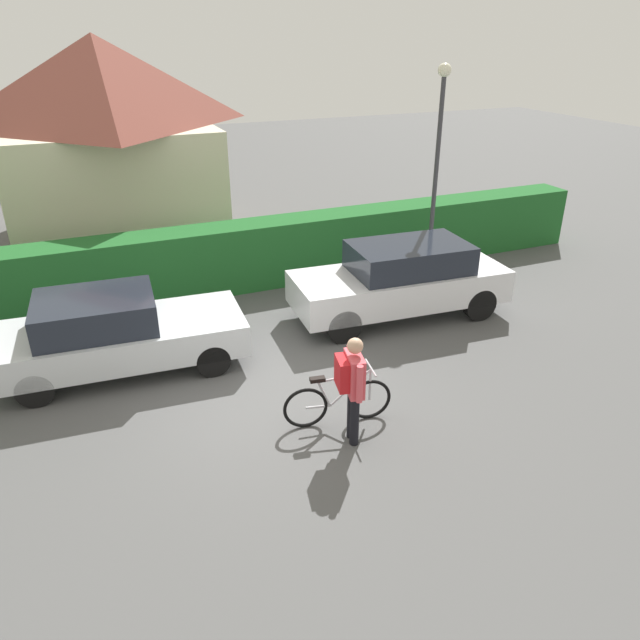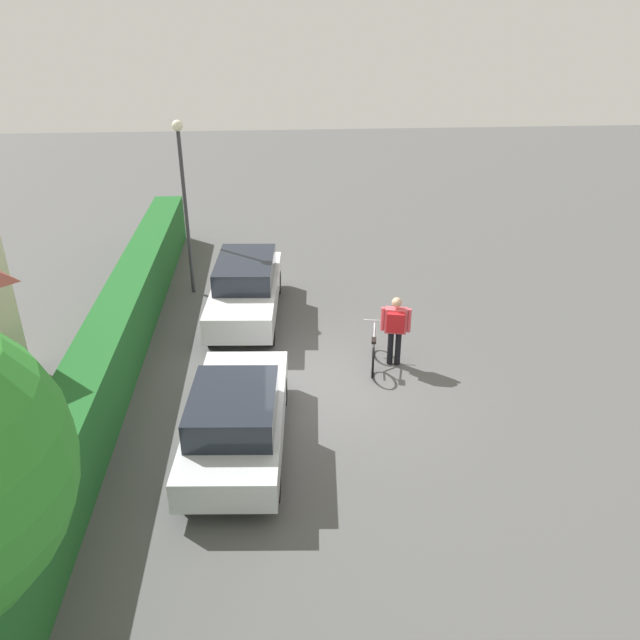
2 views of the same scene
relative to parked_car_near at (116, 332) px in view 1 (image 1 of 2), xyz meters
name	(u,v)px [view 1 (image 1 of 2)]	position (x,y,z in m)	size (l,w,h in m)	color
ground_plane	(266,394)	(2.06, -1.75, -0.70)	(60.00, 60.00, 0.00)	#505050
hedge_row	(200,262)	(2.06, 2.73, 0.03)	(19.60, 0.90, 1.46)	#1E5D25
house_distant	(107,140)	(0.83, 7.43, 1.98)	(5.35, 5.56, 5.24)	beige
parked_car_near	(116,332)	(0.00, 0.00, 0.00)	(4.17, 1.93, 1.39)	silver
parked_car_far	(402,279)	(5.53, -0.01, 0.10)	(4.40, 1.89, 1.52)	silver
bicycle	(338,402)	(2.80, -2.90, -0.33)	(1.63, 0.50, 0.90)	black
person_rider	(352,381)	(2.79, -3.37, 0.29)	(0.42, 0.65, 1.64)	black
street_lamp	(438,148)	(7.17, 1.54, 2.29)	(0.28, 0.28, 4.69)	#38383D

